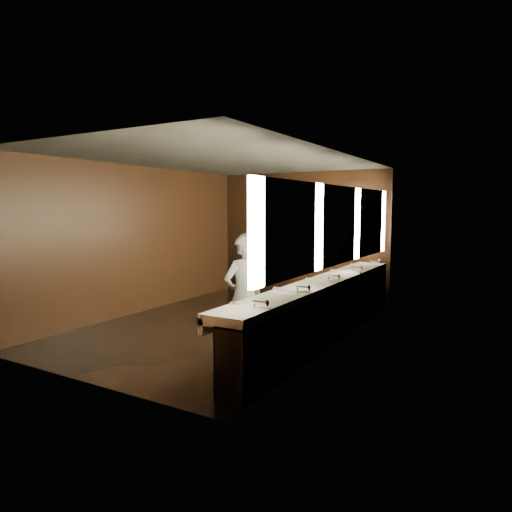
{
  "coord_description": "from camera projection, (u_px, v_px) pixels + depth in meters",
  "views": [
    {
      "loc": [
        4.31,
        -6.39,
        2.0
      ],
      "look_at": [
        0.57,
        0.0,
        1.22
      ],
      "focal_mm": 32.0,
      "sensor_mm": 36.0,
      "label": 1
    }
  ],
  "objects": [
    {
      "name": "person",
      "position": [
        244.0,
        297.0,
        6.02
      ],
      "size": [
        0.61,
        0.72,
        1.67
      ],
      "primitive_type": "imported",
      "rotation": [
        0.0,
        0.0,
        -1.98
      ],
      "color": "#7F95BE",
      "rests_on": "floor"
    },
    {
      "name": "floor",
      "position": [
        228.0,
        325.0,
        7.86
      ],
      "size": [
        6.0,
        6.0,
        0.0
      ],
      "primitive_type": "plane",
      "color": "black",
      "rests_on": "ground"
    },
    {
      "name": "mirror_band",
      "position": [
        339.0,
        225.0,
        6.68
      ],
      "size": [
        0.06,
        5.03,
        1.15
      ],
      "color": "#FCF4C5",
      "rests_on": "wall_right"
    },
    {
      "name": "ceiling",
      "position": [
        226.0,
        160.0,
        7.56
      ],
      "size": [
        4.0,
        6.0,
        0.02
      ],
      "primitive_type": "cube",
      "color": "#2D2D2B",
      "rests_on": "wall_back"
    },
    {
      "name": "sink_counter",
      "position": [
        326.0,
        308.0,
        6.9
      ],
      "size": [
        0.55,
        5.4,
        1.01
      ],
      "color": "black",
      "rests_on": "floor"
    },
    {
      "name": "wall_left",
      "position": [
        140.0,
        240.0,
        8.71
      ],
      "size": [
        0.02,
        6.0,
        2.8
      ],
      "primitive_type": "cube",
      "color": "black",
      "rests_on": "floor"
    },
    {
      "name": "wall_front",
      "position": [
        78.0,
        262.0,
        5.13
      ],
      "size": [
        4.0,
        0.02,
        2.8
      ],
      "primitive_type": "cube",
      "color": "black",
      "rests_on": "floor"
    },
    {
      "name": "wall_right",
      "position": [
        340.0,
        249.0,
        6.71
      ],
      "size": [
        0.02,
        6.0,
        2.8
      ],
      "primitive_type": "cube",
      "color": "black",
      "rests_on": "floor"
    },
    {
      "name": "wall_back",
      "position": [
        301.0,
        235.0,
        10.28
      ],
      "size": [
        4.0,
        0.02,
        2.8
      ],
      "primitive_type": "cube",
      "color": "black",
      "rests_on": "floor"
    },
    {
      "name": "trash_bin",
      "position": [
        277.0,
        337.0,
        6.04
      ],
      "size": [
        0.41,
        0.41,
        0.59
      ],
      "primitive_type": "cylinder",
      "rotation": [
        0.0,
        0.0,
        -0.1
      ],
      "color": "black",
      "rests_on": "floor"
    }
  ]
}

